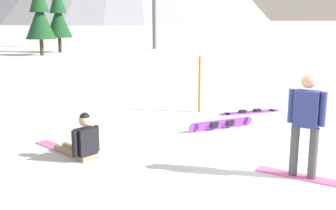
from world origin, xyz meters
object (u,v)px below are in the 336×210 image
Objects in this scene: snowboarder_foreground at (306,124)px; pine_tree_twin at (58,15)px; snowboarder_midground at (80,142)px; pine_tree_short at (40,14)px; trail_marker_pole at (199,85)px; loose_snowboard_near_left at (250,112)px; loose_snowboard_far_spare at (222,124)px.

pine_tree_twin reaches higher than snowboarder_foreground.
pine_tree_twin is (2.84, 26.75, 2.69)m from snowboarder_midground.
pine_tree_twin is at bearing 55.80° from pine_tree_short.
snowboarder_foreground reaches higher than trail_marker_pole.
pine_tree_short is at bearing 97.20° from trail_marker_pole.
loose_snowboard_near_left is 22.79m from pine_tree_short.
pine_tree_short is at bearing 95.88° from loose_snowboard_far_spare.
pine_tree_twin is (-1.11, 23.99, 2.19)m from trail_marker_pole.
loose_snowboard_far_spare is (-1.68, -1.32, 0.11)m from loose_snowboard_near_left.
loose_snowboard_near_left is at bearing -79.55° from pine_tree_short.
pine_tree_short reaches higher than snowboarder_foreground.
loose_snowboard_near_left is (1.91, 4.64, -0.95)m from snowboarder_foreground.
pine_tree_twin is (-2.48, 24.60, 2.99)m from loose_snowboard_near_left.
pine_tree_short is (1.22, 24.37, 2.73)m from snowboarder_midground.
loose_snowboard_near_left is 1.70m from trail_marker_pole.
trail_marker_pole is at bearing 84.18° from snowboarder_foreground.
snowboarder_foreground is at bearing -93.97° from loose_snowboard_far_spare.
loose_snowboard_near_left is 24.90m from pine_tree_twin.
trail_marker_pole is 24.11m from pine_tree_twin.
loose_snowboard_far_spare is (3.65, 0.83, -0.19)m from snowboarder_midground.
loose_snowboard_far_spare is at bearing -88.22° from pine_tree_twin.
pine_tree_twin is at bearing 92.65° from trail_marker_pole.
snowboarder_foreground is at bearing -95.82° from trail_marker_pole.
trail_marker_pole reaches higher than loose_snowboard_near_left.
trail_marker_pole is (3.95, 2.76, 0.50)m from snowboarder_midground.
snowboarder_midground is 0.32× the size of pine_tree_short.
snowboarder_midground is (-3.42, 2.50, -0.65)m from snowboarder_foreground.
loose_snowboard_far_spare is at bearing 86.03° from snowboarder_foreground.
pine_tree_twin is at bearing 91.12° from snowboarder_foreground.
pine_tree_short is (-2.42, 23.53, 2.92)m from loose_snowboard_far_spare.
loose_snowboard_near_left is at bearing -84.24° from pine_tree_twin.
snowboarder_midground is at bearing 143.86° from snowboarder_foreground.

